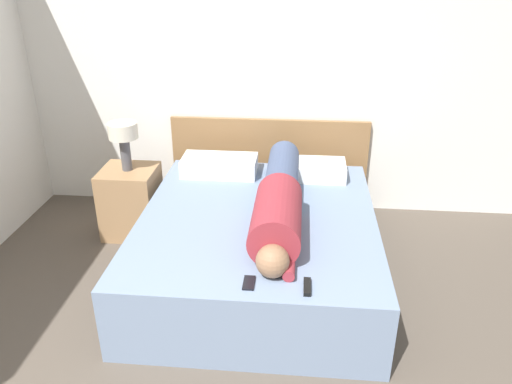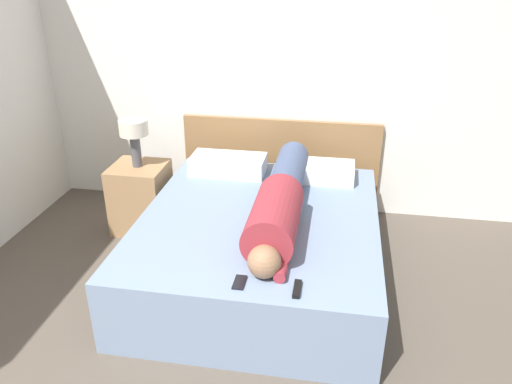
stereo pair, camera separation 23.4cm
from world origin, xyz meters
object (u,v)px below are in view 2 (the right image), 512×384
at_px(table_lamp, 134,132).
at_px(pillow_second, 318,171).
at_px(cell_phone, 240,282).
at_px(person_lying, 280,201).
at_px(nightstand, 141,197).
at_px(tv_remote, 297,289).
at_px(pillow_near_headboard, 228,165).
at_px(bed, 259,245).

bearing_deg(table_lamp, pillow_second, 6.73).
bearing_deg(cell_phone, pillow_second, 77.49).
relative_size(person_lying, pillow_second, 2.90).
relative_size(nightstand, cell_phone, 4.46).
height_order(nightstand, pillow_second, pillow_second).
distance_m(table_lamp, cell_phone, 1.81).
bearing_deg(tv_remote, person_lying, 103.88).
distance_m(nightstand, pillow_second, 1.51).
bearing_deg(cell_phone, person_lying, 80.89).
bearing_deg(person_lying, pillow_near_headboard, 125.74).
relative_size(nightstand, person_lying, 0.34).
height_order(table_lamp, cell_phone, table_lamp).
distance_m(bed, pillow_second, 0.86).
bearing_deg(pillow_second, pillow_near_headboard, 180.00).
relative_size(bed, pillow_near_headboard, 3.16).
relative_size(pillow_second, cell_phone, 4.52).
distance_m(person_lying, cell_phone, 0.81).
relative_size(bed, cell_phone, 15.05).
bearing_deg(tv_remote, bed, 112.61).
bearing_deg(nightstand, pillow_near_headboard, 13.42).
relative_size(bed, tv_remote, 13.04).
relative_size(person_lying, cell_phone, 13.10).
bearing_deg(pillow_second, table_lamp, -173.27).
height_order(nightstand, cell_phone, nightstand).
bearing_deg(person_lying, table_lamp, 155.81).
relative_size(table_lamp, cell_phone, 3.05).
xyz_separation_m(bed, cell_phone, (0.02, -0.82, 0.26)).
distance_m(tv_remote, cell_phone, 0.32).
height_order(bed, pillow_near_headboard, pillow_near_headboard).
xyz_separation_m(person_lying, pillow_near_headboard, (-0.53, 0.74, -0.07)).
bearing_deg(bed, pillow_near_headboard, 118.48).
height_order(bed, table_lamp, table_lamp).
height_order(bed, pillow_second, pillow_second).
xyz_separation_m(bed, pillow_second, (0.36, 0.71, 0.32)).
distance_m(table_lamp, pillow_near_headboard, 0.81).
xyz_separation_m(nightstand, person_lying, (1.27, -0.57, 0.35)).
distance_m(pillow_near_headboard, cell_phone, 1.58).
height_order(person_lying, pillow_second, person_lying).
height_order(person_lying, pillow_near_headboard, person_lying).
relative_size(pillow_near_headboard, cell_phone, 4.76).
height_order(nightstand, person_lying, person_lying).
height_order(pillow_near_headboard, tv_remote, pillow_near_headboard).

